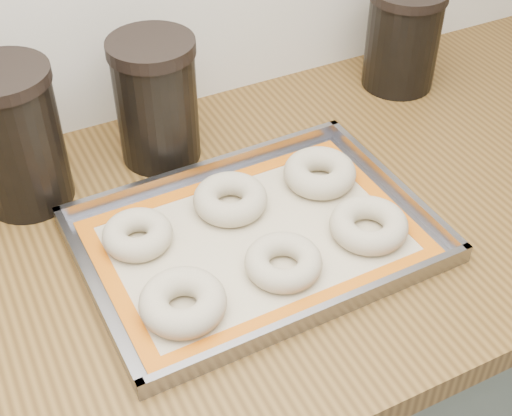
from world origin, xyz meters
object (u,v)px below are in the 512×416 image
bagel_front_mid (283,262)px  bagel_back_right (320,173)px  bagel_front_left (183,302)px  bagel_front_right (369,225)px  canister_right (403,38)px  baking_tray (256,238)px  canister_mid (156,100)px  canister_left (16,138)px  bagel_back_mid (230,199)px  bagel_back_left (138,235)px

bagel_front_mid → bagel_back_right: bearing=45.4°
bagel_front_left → bagel_front_right: size_ratio=1.00×
bagel_front_left → bagel_front_mid: 0.14m
canister_right → baking_tray: bearing=-148.1°
canister_mid → baking_tray: bearing=-80.0°
bagel_front_right → canister_left: canister_left is taller
bagel_back_mid → canister_left: size_ratio=0.50×
bagel_front_mid → canister_left: bearing=130.2°
bagel_front_mid → canister_mid: bearing=98.6°
bagel_front_right → canister_mid: size_ratio=0.54×
bagel_front_right → bagel_back_mid: bearing=137.3°
bagel_back_left → canister_mid: size_ratio=0.48×
bagel_front_right → canister_right: size_ratio=0.60×
bagel_back_left → canister_mid: canister_mid is taller
bagel_back_mid → bagel_front_mid: bearing=-86.7°
baking_tray → canister_left: canister_left is taller
bagel_front_left → canister_right: 0.64m
canister_mid → canister_right: canister_mid is taller
baking_tray → canister_mid: size_ratio=2.38×
baking_tray → bagel_front_left: 0.16m
bagel_front_mid → baking_tray: bearing=93.6°
bagel_back_left → canister_right: canister_right is taller
bagel_front_mid → canister_right: size_ratio=0.57×
bagel_front_left → canister_right: size_ratio=0.60×
bagel_front_mid → canister_right: (0.41, 0.32, 0.07)m
baking_tray → canister_right: size_ratio=2.65×
baking_tray → bagel_back_left: size_ratio=4.97×
baking_tray → canister_left: size_ratio=2.23×
baking_tray → bagel_back_right: 0.15m
bagel_back_left → bagel_back_mid: size_ratio=0.90×
bagel_front_right → canister_left: (-0.39, 0.29, 0.08)m
baking_tray → bagel_back_mid: bearing=93.0°
canister_mid → bagel_front_mid: bearing=-81.4°
canister_mid → bagel_back_right: bearing=-44.3°
bagel_back_left → canister_right: (0.55, 0.19, 0.07)m
bagel_back_left → canister_mid: (0.10, 0.18, 0.08)m
bagel_front_left → bagel_back_right: same height
bagel_front_left → canister_mid: size_ratio=0.54×
bagel_back_left → bagel_front_right: bearing=-23.2°
baking_tray → canister_mid: (-0.04, 0.24, 0.09)m
bagel_front_right → canister_right: canister_right is taller
baking_tray → bagel_front_left: (-0.14, -0.08, 0.02)m
baking_tray → bagel_back_right: size_ratio=4.38×
baking_tray → canister_left: bearing=137.2°
bagel_front_left → canister_mid: bearing=73.6°
bagel_front_left → bagel_back_left: size_ratio=1.13×
bagel_front_left → canister_mid: 0.34m
bagel_front_left → bagel_back_left: 0.14m
canister_mid → canister_right: 0.45m
bagel_front_mid → canister_left: size_ratio=0.48×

